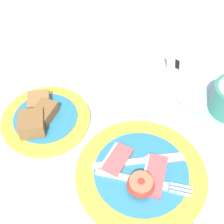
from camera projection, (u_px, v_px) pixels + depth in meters
ground_plane at (103, 146)px, 0.66m from camera, size 3.00×3.00×0.00m
breakfast_plate at (141, 174)px, 0.61m from camera, size 0.26×0.26×0.04m
bread_plate at (43, 118)px, 0.69m from camera, size 0.20×0.20×0.05m
number_card at (180, 63)px, 0.78m from camera, size 0.07×0.05×0.07m
teaspoon_near_cup at (180, 99)px, 0.74m from camera, size 0.19×0.06×0.01m
teaspoon_stray at (152, 110)px, 0.72m from camera, size 0.16×0.13×0.01m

